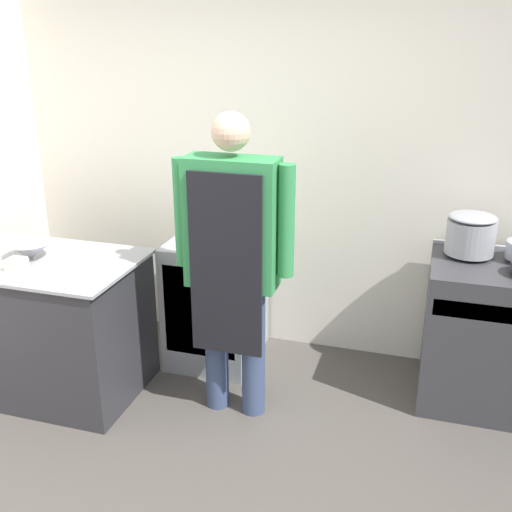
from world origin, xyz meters
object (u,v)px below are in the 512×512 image
fridge_unit (217,299)px  plastic_tub (16,264)px  person_cook (233,250)px  stock_pot (471,233)px  mixing_bowl (30,250)px  stove (489,334)px

fridge_unit → plastic_tub: bearing=-136.7°
person_cook → stock_pot: 1.45m
person_cook → mixing_bowl: 1.28m
fridge_unit → stock_pot: stock_pot is taller
stove → person_cook: bearing=-159.2°
person_cook → plastic_tub: size_ratio=18.04×
plastic_tub → stock_pot: stock_pot is taller
stove → plastic_tub: 2.86m
person_cook → mixing_bowl: bearing=-175.8°
stove → mixing_bowl: 2.85m
person_cook → stove: bearing=20.8°
fridge_unit → mixing_bowl: mixing_bowl is taller
stock_pot → stove: bearing=-34.1°
mixing_bowl → stock_pot: (2.56, 0.76, 0.11)m
person_cook → plastic_tub: bearing=-167.2°
stove → mixing_bowl: (-2.73, -0.65, 0.48)m
stove → plastic_tub: size_ratio=9.24×
stove → fridge_unit: bearing=179.3°
person_cook → mixing_bowl: (-1.27, -0.09, -0.10)m
fridge_unit → stock_pot: bearing=3.3°
fridge_unit → person_cook: bearing=-60.5°
stove → mixing_bowl: bearing=-166.6°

